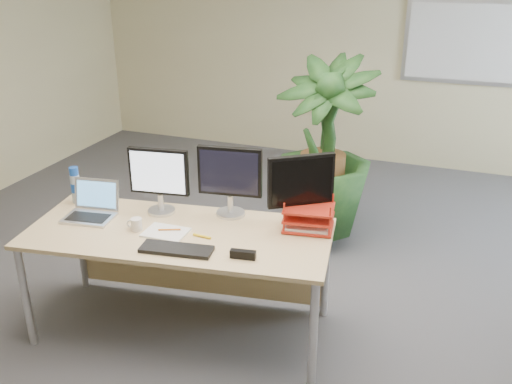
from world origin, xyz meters
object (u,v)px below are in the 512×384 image
at_px(monitor_left, 159,177).
at_px(desk, 185,245).
at_px(floor_plant, 323,167).
at_px(laptop, 92,208).
at_px(monitor_right, 230,177).

bearing_deg(monitor_left, desk, -26.16).
relative_size(floor_plant, laptop, 4.00).
height_order(desk, laptop, laptop).
height_order(monitor_left, laptop, monitor_left).
xyz_separation_m(monitor_right, laptop, (-0.91, -0.36, -0.23)).
height_order(monitor_left, monitor_right, monitor_right).
distance_m(floor_plant, laptop, 2.06).
relative_size(desk, laptop, 5.70).
height_order(monitor_right, laptop, monitor_right).
relative_size(floor_plant, monitor_left, 3.14).
bearing_deg(monitor_right, floor_plant, 74.54).
distance_m(desk, monitor_left, 0.52).
bearing_deg(desk, laptop, -171.17).
distance_m(monitor_right, laptop, 1.00).
distance_m(desk, floor_plant, 1.64).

